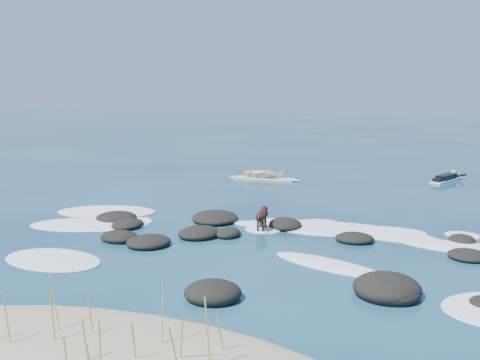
% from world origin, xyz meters
% --- Properties ---
extents(ground, '(160.00, 160.00, 0.00)m').
position_xyz_m(ground, '(0.00, 0.00, 0.00)').
color(ground, '#0A2642').
rests_on(ground, ground).
extents(dune_grass, '(3.92, 1.85, 1.19)m').
position_xyz_m(dune_grass, '(0.20, -8.02, 0.61)').
color(dune_grass, '#9C9D4C').
rests_on(dune_grass, ground).
extents(reef_rocks, '(13.04, 7.83, 0.58)m').
position_xyz_m(reef_rocks, '(0.59, -1.44, 0.10)').
color(reef_rocks, black).
rests_on(reef_rocks, ground).
extents(breaking_foam, '(15.65, 7.64, 0.12)m').
position_xyz_m(breaking_foam, '(-0.01, -0.09, 0.01)').
color(breaking_foam, white).
rests_on(breaking_foam, ground).
extents(standing_surfer_rig, '(3.44, 0.69, 1.96)m').
position_xyz_m(standing_surfer_rig, '(-2.61, 9.42, 0.77)').
color(standing_surfer_rig, '#F0E6C0').
rests_on(standing_surfer_rig, ground).
extents(paddling_surfer_rig, '(1.64, 2.47, 0.44)m').
position_xyz_m(paddling_surfer_rig, '(5.51, 11.89, 0.15)').
color(paddling_surfer_rig, white).
rests_on(paddling_surfer_rig, ground).
extents(dog, '(0.36, 1.13, 0.72)m').
position_xyz_m(dog, '(0.03, 0.60, 0.47)').
color(dog, black).
rests_on(dog, ground).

